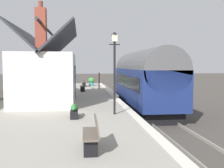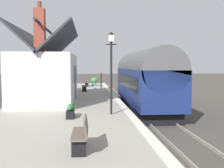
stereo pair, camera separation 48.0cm
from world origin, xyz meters
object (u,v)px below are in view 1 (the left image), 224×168
Objects in this scene: station_building at (48,75)px; station_sign_board at (99,77)px; bench_mid_platform at (85,82)px; planter_under_sign at (53,83)px; train at (144,80)px; lamp_post_platform at (115,57)px; planter_bench_right at (74,111)px; planter_corner_building at (91,81)px; planter_edge_far at (41,89)px; bench_by_lamp at (92,133)px; planter_edge_near at (66,83)px; bench_near_building at (83,86)px.

station_sign_board is (8.01, -3.82, -0.44)m from station_building.
station_building is 5.95× the size of bench_mid_platform.
station_building is 11.55m from planter_under_sign.
train is 6.71m from station_building.
lamp_post_platform is (-6.38, 2.96, 1.41)m from train.
planter_bench_right is 13.91m from station_sign_board.
station_building is 9.20× the size of planter_corner_building.
planter_bench_right is at bearing 106.51° from lamp_post_platform.
train is at bearing -34.81° from planter_bench_right.
planter_edge_far is (-5.57, 3.79, -0.18)m from bench_mid_platform.
planter_corner_building is 17.71m from planter_bench_right.
bench_by_lamp is 22.01m from planter_under_sign.
bench_mid_platform is at bearing -86.24° from planter_edge_near.
bench_near_building is at bearing -21.01° from station_building.
planter_edge_far is at bearing 145.79° from bench_mid_platform.
planter_edge_near is at bearing 31.66° from train.
train is 12.31m from bench_by_lamp.
station_sign_board is (2.39, -5.11, 0.89)m from planter_edge_far.
planter_bench_right is at bearing -162.79° from station_building.
bench_by_lamp is at bearing -179.74° from bench_near_building.
bench_near_building is (5.98, -2.30, -1.15)m from station_building.
bench_near_building is at bearing -84.27° from planter_edge_far.
planter_edge_far is at bearing 144.18° from planter_corner_building.
station_building is 6.14m from planter_bench_right.
station_sign_board reaches higher than planter_edge_near.
planter_corner_building is at bearing -35.82° from planter_edge_far.
bench_mid_platform is 6.74m from planter_edge_far.
planter_edge_near is 4.57m from station_sign_board.
train is 11.61m from planter_edge_near.
lamp_post_platform reaches higher than planter_corner_building.
train is 15.58× the size of planter_edge_near.
train is 7.59× the size of bench_near_building.
planter_edge_far is 5.84m from planter_under_sign.
train reaches higher than bench_mid_platform.
planter_edge_far is 0.50× the size of station_sign_board.
bench_near_building is 5.22m from bench_mid_platform.
bench_near_building is 1.00× the size of bench_mid_platform.
lamp_post_platform is 2.43× the size of station_sign_board.
station_building is 5.34× the size of station_sign_board.
bench_near_building reaches higher than planter_bench_right.
planter_corner_building reaches higher than bench_near_building.
bench_near_building is 1.34× the size of planter_bench_right.
planter_edge_far is 0.75× the size of planter_bench_right.
bench_near_building is at bearing 0.26° from bench_by_lamp.
train is at bearing -119.25° from planter_edge_far.
planter_bench_right is (4.61, 0.60, -0.19)m from bench_by_lamp.
train is 6.82× the size of station_sign_board.
planter_bench_right is at bearing 177.55° from bench_mid_platform.
planter_bench_right is at bearing -171.28° from planter_under_sign.
bench_near_building is 3.61m from planter_edge_far.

